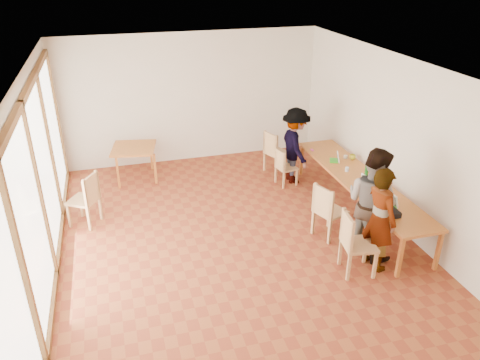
% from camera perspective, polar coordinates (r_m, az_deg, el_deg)
% --- Properties ---
extents(ground, '(8.00, 8.00, 0.00)m').
position_cam_1_polar(ground, '(8.11, -0.32, -8.05)').
color(ground, brown).
rests_on(ground, ground).
extents(wall_back, '(6.00, 0.10, 3.00)m').
position_cam_1_polar(wall_back, '(11.06, -5.99, 9.88)').
color(wall_back, silver).
rests_on(wall_back, ground).
extents(wall_front, '(6.00, 0.10, 3.00)m').
position_cam_1_polar(wall_front, '(4.31, 14.99, -19.94)').
color(wall_front, silver).
rests_on(wall_front, ground).
extents(wall_right, '(0.10, 8.00, 3.00)m').
position_cam_1_polar(wall_right, '(8.61, 19.31, 3.81)').
color(wall_right, silver).
rests_on(wall_right, ground).
extents(window_wall, '(0.10, 8.00, 3.00)m').
position_cam_1_polar(window_wall, '(7.25, -23.52, -1.10)').
color(window_wall, white).
rests_on(window_wall, ground).
extents(ceiling, '(6.00, 8.00, 0.04)m').
position_cam_1_polar(ceiling, '(6.89, -0.38, 13.26)').
color(ceiling, white).
rests_on(ceiling, wall_back).
extents(communal_table, '(0.80, 4.00, 0.75)m').
position_cam_1_polar(communal_table, '(9.01, 14.38, -0.09)').
color(communal_table, '#C6662C').
rests_on(communal_table, ground).
extents(side_table, '(0.90, 0.90, 0.75)m').
position_cam_1_polar(side_table, '(10.43, -12.82, 3.52)').
color(side_table, '#C6662C').
rests_on(side_table, ground).
extents(chair_near, '(0.55, 0.55, 0.55)m').
position_cam_1_polar(chair_near, '(7.37, 13.61, -6.83)').
color(chair_near, '#DCAE6E').
rests_on(chair_near, ground).
extents(chair_mid, '(0.60, 0.60, 0.54)m').
position_cam_1_polar(chair_mid, '(8.18, 10.52, -3.16)').
color(chair_mid, '#DCAE6E').
rests_on(chair_mid, ground).
extents(chair_far, '(0.45, 0.45, 0.44)m').
position_cam_1_polar(chair_far, '(9.98, 5.30, 2.01)').
color(chair_far, '#DCAE6E').
rests_on(chair_far, ground).
extents(chair_empty, '(0.59, 0.59, 0.52)m').
position_cam_1_polar(chair_empty, '(10.52, 4.14, 3.89)').
color(chair_empty, '#DCAE6E').
rests_on(chair_empty, ground).
extents(chair_spare, '(0.65, 0.65, 0.54)m').
position_cam_1_polar(chair_spare, '(8.86, -18.12, -1.66)').
color(chair_spare, '#DCAE6E').
rests_on(chair_spare, ground).
extents(person_near, '(0.55, 0.71, 1.71)m').
position_cam_1_polar(person_near, '(7.51, 16.61, -4.56)').
color(person_near, gray).
rests_on(person_near, ground).
extents(person_mid, '(1.00, 1.11, 1.87)m').
position_cam_1_polar(person_mid, '(7.78, 15.74, -2.66)').
color(person_mid, gray).
rests_on(person_mid, ground).
extents(person_far, '(0.64, 1.08, 1.66)m').
position_cam_1_polar(person_far, '(10.07, 6.74, 4.16)').
color(person_far, gray).
rests_on(person_far, ground).
extents(laptop_near, '(0.24, 0.27, 0.23)m').
position_cam_1_polar(laptop_near, '(8.14, 17.83, -2.63)').
color(laptop_near, green).
rests_on(laptop_near, communal_table).
extents(laptop_mid, '(0.21, 0.23, 0.18)m').
position_cam_1_polar(laptop_mid, '(8.77, 14.80, -0.18)').
color(laptop_mid, green).
rests_on(laptop_mid, communal_table).
extents(laptop_far, '(0.27, 0.28, 0.19)m').
position_cam_1_polar(laptop_far, '(9.62, 11.62, 2.55)').
color(laptop_far, green).
rests_on(laptop_far, communal_table).
extents(yellow_mug, '(0.13, 0.13, 0.10)m').
position_cam_1_polar(yellow_mug, '(9.77, 13.55, 2.73)').
color(yellow_mug, yellow).
rests_on(yellow_mug, communal_table).
extents(green_bottle, '(0.07, 0.07, 0.28)m').
position_cam_1_polar(green_bottle, '(9.10, 15.21, 1.37)').
color(green_bottle, '#18691C').
rests_on(green_bottle, communal_table).
extents(clear_glass, '(0.07, 0.07, 0.09)m').
position_cam_1_polar(clear_glass, '(9.20, 12.91, 1.28)').
color(clear_glass, silver).
rests_on(clear_glass, communal_table).
extents(condiment_cup, '(0.08, 0.08, 0.06)m').
position_cam_1_polar(condiment_cup, '(9.81, 12.74, 2.78)').
color(condiment_cup, white).
rests_on(condiment_cup, communal_table).
extents(pink_phone, '(0.05, 0.10, 0.01)m').
position_cam_1_polar(pink_phone, '(10.09, 8.77, 3.65)').
color(pink_phone, '#E53796').
rests_on(pink_phone, communal_table).
extents(black_pouch, '(0.16, 0.26, 0.09)m').
position_cam_1_polar(black_pouch, '(7.88, 18.12, -3.79)').
color(black_pouch, black).
rests_on(black_pouch, communal_table).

